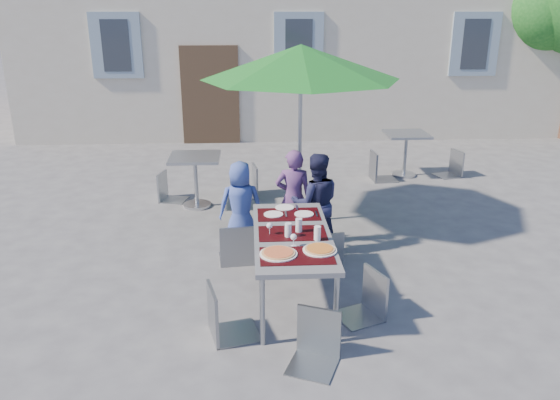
{
  "coord_description": "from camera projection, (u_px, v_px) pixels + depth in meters",
  "views": [
    {
      "loc": [
        -1.12,
        -5.05,
        2.97
      ],
      "look_at": [
        -0.78,
        1.09,
        0.81
      ],
      "focal_mm": 35.0,
      "sensor_mm": 36.0,
      "label": 1
    }
  ],
  "objects": [
    {
      "name": "chair_1",
      "position": [
        291.0,
        210.0,
        6.82
      ],
      "size": [
        0.54,
        0.54,
        1.0
      ],
      "color": "#929A9E",
      "rests_on": "ground"
    },
    {
      "name": "pizza_near_left",
      "position": [
        278.0,
        253.0,
        5.19
      ],
      "size": [
        0.36,
        0.36,
        0.03
      ],
      "color": "white",
      "rests_on": "dining_table"
    },
    {
      "name": "glassware",
      "position": [
        297.0,
        230.0,
        5.57
      ],
      "size": [
        0.54,
        0.43,
        0.15
      ],
      "color": "silver",
      "rests_on": "dining_table"
    },
    {
      "name": "chair_2",
      "position": [
        326.0,
        227.0,
        6.48
      ],
      "size": [
        0.46,
        0.47,
        0.88
      ],
      "color": "gray",
      "rests_on": "ground"
    },
    {
      "name": "bg_chair_l_1",
      "position": [
        380.0,
        149.0,
        9.79
      ],
      "size": [
        0.47,
        0.47,
        1.0
      ],
      "color": "gray",
      "rests_on": "ground"
    },
    {
      "name": "chair_5",
      "position": [
        317.0,
        308.0,
        4.69
      ],
      "size": [
        0.53,
        0.53,
        0.91
      ],
      "color": "gray",
      "rests_on": "ground"
    },
    {
      "name": "dining_table",
      "position": [
        292.0,
        238.0,
        5.71
      ],
      "size": [
        0.8,
        1.85,
        0.76
      ],
      "color": "#47474C",
      "rests_on": "ground"
    },
    {
      "name": "ground",
      "position": [
        359.0,
        304.0,
        5.8
      ],
      "size": [
        90.0,
        90.0,
        0.0
      ],
      "primitive_type": "plane",
      "color": "#48484A",
      "rests_on": "ground"
    },
    {
      "name": "cafe_table_1",
      "position": [
        406.0,
        145.0,
        10.05
      ],
      "size": [
        0.76,
        0.76,
        0.81
      ],
      "color": "#B8BBC1",
      "rests_on": "ground"
    },
    {
      "name": "child_0",
      "position": [
        241.0,
        205.0,
        7.02
      ],
      "size": [
        0.59,
        0.41,
        1.15
      ],
      "primitive_type": "imported",
      "rotation": [
        0.0,
        0.0,
        3.23
      ],
      "color": "#384C9B",
      "rests_on": "ground"
    },
    {
      "name": "pizza_near_right",
      "position": [
        320.0,
        249.0,
        5.27
      ],
      "size": [
        0.33,
        0.33,
        0.03
      ],
      "color": "white",
      "rests_on": "dining_table"
    },
    {
      "name": "bg_chair_r_0",
      "position": [
        249.0,
        162.0,
        8.96
      ],
      "size": [
        0.5,
        0.5,
        0.98
      ],
      "color": "#8E9399",
      "rests_on": "ground"
    },
    {
      "name": "chair_0",
      "position": [
        236.0,
        220.0,
        6.55
      ],
      "size": [
        0.47,
        0.47,
        0.97
      ],
      "color": "gray",
      "rests_on": "ground"
    },
    {
      "name": "patio_umbrella",
      "position": [
        301.0,
        63.0,
        7.28
      ],
      "size": [
        2.72,
        2.72,
        2.52
      ],
      "color": "#B8BBC1",
      "rests_on": "ground"
    },
    {
      "name": "child_1",
      "position": [
        294.0,
        198.0,
        7.04
      ],
      "size": [
        0.51,
        0.37,
        1.3
      ],
      "primitive_type": "imported",
      "rotation": [
        0.0,
        0.0,
        3.01
      ],
      "color": "#59336A",
      "rests_on": "ground"
    },
    {
      "name": "bg_chair_r_1",
      "position": [
        454.0,
        148.0,
        10.07
      ],
      "size": [
        0.5,
        0.49,
        0.91
      ],
      "color": "gray",
      "rests_on": "ground"
    },
    {
      "name": "child_2",
      "position": [
        316.0,
        203.0,
        6.87
      ],
      "size": [
        0.63,
        0.37,
        1.3
      ],
      "primitive_type": "imported",
      "rotation": [
        0.0,
        0.0,
        3.15
      ],
      "color": "#1B1D3C",
      "rests_on": "ground"
    },
    {
      "name": "cafe_table_0",
      "position": [
        195.0,
        170.0,
        8.46
      ],
      "size": [
        0.77,
        0.77,
        0.82
      ],
      "color": "#B8BBC1",
      "rests_on": "ground"
    },
    {
      "name": "chair_4",
      "position": [
        369.0,
        268.0,
        5.4
      ],
      "size": [
        0.54,
        0.53,
        0.92
      ],
      "color": "#91969D",
      "rests_on": "ground"
    },
    {
      "name": "place_settings",
      "position": [
        288.0,
        212.0,
        6.26
      ],
      "size": [
        0.61,
        0.45,
        0.01
      ],
      "color": "white",
      "rests_on": "dining_table"
    },
    {
      "name": "chair_3",
      "position": [
        223.0,
        282.0,
        5.04
      ],
      "size": [
        0.53,
        0.53,
        0.98
      ],
      "color": "gray",
      "rests_on": "ground"
    },
    {
      "name": "bg_chair_l_0",
      "position": [
        167.0,
        170.0,
        8.77
      ],
      "size": [
        0.48,
        0.47,
        0.89
      ],
      "color": "#939A9E",
      "rests_on": "ground"
    }
  ]
}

